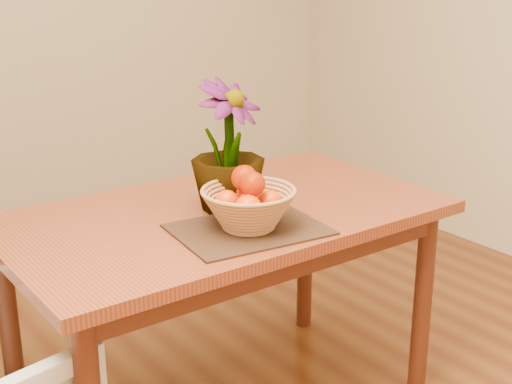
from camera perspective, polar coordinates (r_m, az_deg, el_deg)
table at (r=2.31m, az=-2.59°, el=-3.47°), size 1.40×0.80×0.75m
placemat at (r=2.10m, az=-0.59°, el=-3.01°), size 0.46×0.37×0.01m
wicker_basket at (r=2.08m, az=-0.60°, el=-1.47°), size 0.28×0.28×0.11m
orange_pile at (r=2.07m, az=-0.62°, el=0.03°), size 0.17×0.18×0.14m
potted_plant at (r=2.22m, az=-2.27°, el=3.65°), size 0.30×0.30×0.41m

